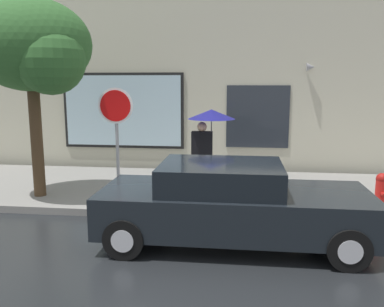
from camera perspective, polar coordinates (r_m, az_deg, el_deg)
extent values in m
plane|color=black|center=(7.14, -2.52, -12.06)|extent=(60.00, 60.00, 0.00)
cube|color=gray|center=(9.94, 0.30, -5.18)|extent=(20.00, 4.00, 0.15)
cube|color=beige|center=(12.10, 1.71, 13.90)|extent=(20.00, 0.40, 7.00)
cube|color=black|center=(12.34, -9.72, 5.99)|extent=(3.67, 0.06, 2.25)
cube|color=silver|center=(12.31, -9.76, 5.98)|extent=(3.51, 0.03, 2.09)
cube|color=#262B33|center=(11.86, 9.27, 5.15)|extent=(1.80, 0.04, 1.80)
cone|color=#99999E|center=(11.83, 16.42, 11.66)|extent=(0.22, 0.24, 0.24)
cube|color=black|center=(6.82, 5.95, -7.86)|extent=(4.42, 1.73, 0.67)
cube|color=black|center=(6.67, 4.14, -3.26)|extent=(1.99, 1.52, 0.44)
cylinder|color=black|center=(7.82, 18.40, -8.10)|extent=(0.64, 0.22, 0.64)
cylinder|color=silver|center=(7.82, 18.40, -8.10)|extent=(0.35, 0.24, 0.35)
cylinder|color=black|center=(6.36, 21.26, -12.50)|extent=(0.64, 0.22, 0.64)
cylinder|color=silver|center=(6.36, 21.26, -12.50)|extent=(0.35, 0.24, 0.35)
cylinder|color=black|center=(7.85, -6.29, -7.55)|extent=(0.64, 0.22, 0.64)
cylinder|color=silver|center=(7.85, -6.29, -7.55)|extent=(0.35, 0.24, 0.35)
cylinder|color=black|center=(6.40, -9.57, -11.78)|extent=(0.64, 0.22, 0.64)
cylinder|color=silver|center=(6.40, -9.57, -11.78)|extent=(0.35, 0.24, 0.35)
cylinder|color=red|center=(8.95, 25.14, -5.26)|extent=(0.22, 0.22, 0.64)
sphere|color=#AD1814|center=(8.88, 25.29, -3.26)|extent=(0.23, 0.23, 0.23)
cylinder|color=#AD1814|center=(8.80, 25.47, -5.33)|extent=(0.09, 0.12, 0.09)
cylinder|color=#AD1814|center=(9.09, 24.84, -4.80)|extent=(0.09, 0.12, 0.09)
cylinder|color=red|center=(9.03, 25.00, -7.04)|extent=(0.30, 0.30, 0.06)
cylinder|color=black|center=(9.53, 0.75, -2.82)|extent=(0.14, 0.14, 0.83)
cylinder|color=black|center=(9.51, 2.05, -2.86)|extent=(0.14, 0.14, 0.83)
cube|color=black|center=(9.39, 1.42, 1.36)|extent=(0.48, 0.22, 0.58)
sphere|color=tan|center=(9.33, 1.43, 3.81)|extent=(0.22, 0.22, 0.22)
cylinder|color=#4C4C51|center=(9.33, 2.75, 2.85)|extent=(0.02, 0.02, 0.90)
cone|color=navy|center=(9.29, 2.77, 5.58)|extent=(1.09, 1.09, 0.22)
cylinder|color=#4C3823|center=(9.59, -21.13, 1.96)|extent=(0.26, 0.26, 2.60)
ellipsoid|color=#33662D|center=(9.54, -21.92, 14.08)|extent=(2.63, 2.24, 1.97)
sphere|color=#33662D|center=(8.96, -19.40, 12.43)|extent=(1.45, 1.45, 1.45)
cylinder|color=gray|center=(8.85, -10.52, 1.18)|extent=(0.07, 0.07, 2.40)
cylinder|color=white|center=(8.72, -10.78, 6.65)|extent=(0.76, 0.02, 0.76)
cylinder|color=red|center=(8.70, -10.81, 6.64)|extent=(0.66, 0.02, 0.66)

